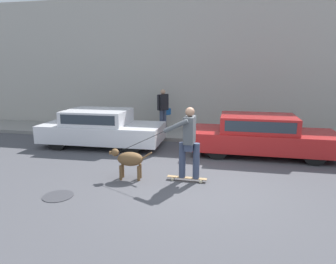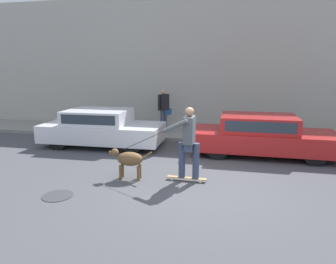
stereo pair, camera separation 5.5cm
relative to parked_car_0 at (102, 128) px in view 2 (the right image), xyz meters
name	(u,v)px [view 2 (the right image)]	position (x,y,z in m)	size (l,w,h in m)	color
ground_plane	(196,185)	(3.62, -2.88, -0.61)	(36.00, 36.00, 0.00)	#47474C
back_wall	(216,65)	(3.62, 3.38, 2.16)	(32.00, 0.30, 5.54)	#ADA89E
sidewalk_curb	(212,135)	(3.62, 2.14, -0.55)	(30.00, 2.14, 0.13)	gray
parked_car_0	(102,128)	(0.00, 0.00, 0.00)	(4.12, 1.86, 1.25)	black
parked_car_1	(262,136)	(5.27, 0.00, -0.01)	(4.31, 1.75, 1.24)	black
dog	(129,159)	(1.97, -2.82, -0.12)	(1.04, 0.40, 0.75)	brown
skateboarder	(189,140)	(3.39, -2.66, 0.39)	(2.20, 0.65, 1.77)	beige
pedestrian_with_bag	(164,108)	(1.66, 2.26, 0.45)	(0.46, 0.65, 1.68)	#3D4760
manhole_cover	(58,196)	(0.84, -4.10, -0.61)	(0.63, 0.63, 0.01)	#38383D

